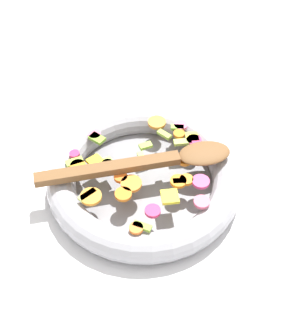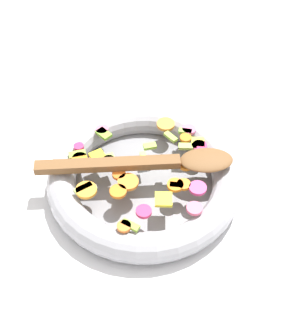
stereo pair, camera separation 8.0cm
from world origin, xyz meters
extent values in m
plane|color=silver|center=(0.00, 0.00, 0.00)|extent=(4.00, 4.00, 0.00)
cylinder|color=slate|center=(0.00, 0.00, 0.01)|extent=(0.29, 0.29, 0.01)
torus|color=#9E9EA5|center=(0.00, 0.00, 0.03)|extent=(0.34, 0.34, 0.05)
cylinder|color=orange|center=(0.05, -0.05, 0.05)|extent=(0.04, 0.04, 0.01)
cylinder|color=orange|center=(0.10, -0.02, 0.05)|extent=(0.03, 0.03, 0.01)
cylinder|color=orange|center=(0.00, -0.07, 0.05)|extent=(0.03, 0.03, 0.01)
cylinder|color=orange|center=(0.11, 0.03, 0.05)|extent=(0.04, 0.04, 0.01)
cylinder|color=orange|center=(0.01, -0.08, 0.05)|extent=(0.03, 0.03, 0.01)
cylinder|color=orange|center=(-0.04, 0.00, 0.05)|extent=(0.04, 0.04, 0.01)
cylinder|color=orange|center=(-0.04, 0.02, 0.05)|extent=(0.03, 0.03, 0.01)
cylinder|color=orange|center=(-0.05, 0.10, 0.05)|extent=(0.04, 0.04, 0.01)
cylinder|color=orange|center=(-0.10, 0.04, 0.05)|extent=(0.05, 0.05, 0.01)
cylinder|color=orange|center=(-0.12, -0.05, 0.05)|extent=(0.02, 0.02, 0.01)
cylinder|color=orange|center=(-0.07, 0.00, 0.05)|extent=(0.04, 0.04, 0.01)
cube|color=#9EC946|center=(0.09, 0.01, 0.05)|extent=(0.02, 0.03, 0.01)
cube|color=#B7DC5B|center=(0.02, 0.02, 0.05)|extent=(0.02, 0.02, 0.01)
cube|color=#B6D04B|center=(0.00, -0.07, 0.05)|extent=(0.02, 0.02, 0.01)
cube|color=#A6D153|center=(-0.02, 0.06, 0.05)|extent=(0.02, 0.03, 0.01)
cube|color=#7FB637|center=(0.02, 0.11, 0.05)|extent=(0.02, 0.03, 0.01)
cube|color=#B5D255|center=(0.09, -0.03, 0.05)|extent=(0.03, 0.03, 0.01)
cube|color=#9ECB42|center=(-0.05, 0.11, 0.05)|extent=(0.03, 0.03, 0.01)
cube|color=#8BB63A|center=(-0.11, -0.06, 0.05)|extent=(0.02, 0.03, 0.01)
cube|color=#BDDA56|center=(0.03, -0.03, 0.05)|extent=(0.02, 0.02, 0.01)
cube|color=#9DD046|center=(0.05, 0.02, 0.05)|extent=(0.03, 0.02, 0.01)
cube|color=#BED560|center=(-0.10, 0.05, 0.05)|extent=(0.03, 0.02, 0.01)
cube|color=#82C342|center=(0.11, -0.01, 0.05)|extent=(0.02, 0.03, 0.01)
cylinder|color=#DA6583|center=(0.02, 0.12, 0.05)|extent=(0.03, 0.03, 0.01)
cylinder|color=#D62C5E|center=(0.10, -0.05, 0.05)|extent=(0.04, 0.04, 0.01)
cylinder|color=#DA2C5E|center=(-0.07, -0.06, 0.05)|extent=(0.03, 0.03, 0.01)
cylinder|color=#DC4080|center=(0.02, -0.10, 0.05)|extent=(0.03, 0.03, 0.01)
cylinder|color=#DB2D61|center=(-0.03, 0.12, 0.05)|extent=(0.02, 0.02, 0.01)
cylinder|color=#DA5979|center=(-0.02, -0.12, 0.05)|extent=(0.04, 0.04, 0.01)
cylinder|color=#DB5982|center=(-0.03, 0.06, 0.05)|extent=(0.03, 0.03, 0.01)
cylinder|color=pink|center=(0.12, -0.01, 0.05)|extent=(0.04, 0.04, 0.01)
cube|color=yellow|center=(-0.03, 0.08, 0.05)|extent=(0.03, 0.03, 0.01)
cube|color=yellow|center=(0.10, -0.04, 0.05)|extent=(0.03, 0.03, 0.01)
cube|color=yellow|center=(-0.04, -0.07, 0.05)|extent=(0.04, 0.04, 0.01)
cube|color=brown|center=(-0.04, 0.05, 0.06)|extent=(0.18, 0.20, 0.01)
ellipsoid|color=brown|center=(0.07, -0.08, 0.06)|extent=(0.10, 0.10, 0.01)
camera|label=1|loc=(-0.46, -0.26, 0.65)|focal=50.00mm
camera|label=2|loc=(-0.42, -0.33, 0.65)|focal=50.00mm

